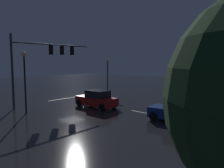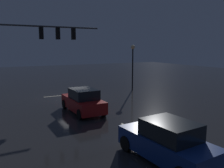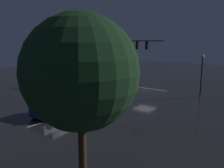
{
  "view_description": "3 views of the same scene",
  "coord_description": "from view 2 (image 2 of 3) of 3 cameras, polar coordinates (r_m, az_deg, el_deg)",
  "views": [
    {
      "loc": [
        16.27,
        20.94,
        4.58
      ],
      "look_at": [
        -0.04,
        6.4,
        2.29
      ],
      "focal_mm": 35.52,
      "sensor_mm": 36.0,
      "label": 1
    },
    {
      "loc": [
        6.95,
        20.75,
        4.56
      ],
      "look_at": [
        -0.14,
        7.41,
        2.22
      ],
      "focal_mm": 37.81,
      "sensor_mm": 36.0,
      "label": 2
    },
    {
      "loc": [
        -15.28,
        26.11,
        6.36
      ],
      "look_at": [
        0.33,
        6.55,
        1.72
      ],
      "focal_mm": 37.63,
      "sensor_mm": 36.0,
      "label": 3
    }
  ],
  "objects": [
    {
      "name": "ground_plane",
      "position": [
        22.35,
        -9.28,
        -3.08
      ],
      "size": [
        80.0,
        80.0,
        0.0
      ],
      "primitive_type": "plane",
      "color": "#232326"
    },
    {
      "name": "stop_bar",
      "position": [
        23.41,
        -10.18,
        -2.55
      ],
      "size": [
        5.0,
        0.16,
        0.01
      ],
      "primitive_type": "cube",
      "color": "beige",
      "rests_on": "ground_plane"
    },
    {
      "name": "street_lamp_left_kerb",
      "position": [
        25.42,
        5.03,
        6.16
      ],
      "size": [
        0.44,
        0.44,
        4.83
      ],
      "color": "black",
      "rests_on": "ground_plane"
    },
    {
      "name": "lane_dash_mid",
      "position": [
        13.59,
        4.71,
        -10.81
      ],
      "size": [
        0.16,
        2.2,
        0.01
      ],
      "primitive_type": "cube",
      "rotation": [
        0.0,
        0.0,
        1.57
      ],
      "color": "beige",
      "rests_on": "ground_plane"
    },
    {
      "name": "traffic_signal_assembly",
      "position": [
        20.99,
        -18.92,
        9.74
      ],
      "size": [
        9.56,
        0.47,
        7.12
      ],
      "color": "#383A3D",
      "rests_on": "ground_plane"
    },
    {
      "name": "car_distant",
      "position": [
        10.02,
        13.19,
        -13.5
      ],
      "size": [
        2.18,
        4.47,
        1.7
      ],
      "color": "navy",
      "rests_on": "ground_plane"
    },
    {
      "name": "car_approaching",
      "position": [
        16.87,
        -7.01,
        -4.14
      ],
      "size": [
        1.96,
        4.39,
        1.7
      ],
      "color": "maroon",
      "rests_on": "ground_plane"
    },
    {
      "name": "lane_dash_far",
      "position": [
        18.7,
        -5.3,
        -5.33
      ],
      "size": [
        0.16,
        2.2,
        0.01
      ],
      "primitive_type": "cube",
      "rotation": [
        0.0,
        0.0,
        1.57
      ],
      "color": "beige",
      "rests_on": "ground_plane"
    }
  ]
}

